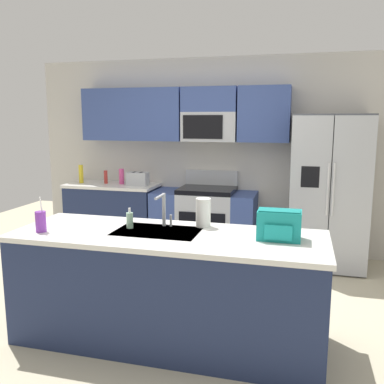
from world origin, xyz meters
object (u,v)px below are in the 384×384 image
(range_oven, at_px, (204,221))
(bottle_pink, at_px, (122,176))
(toaster, at_px, (138,179))
(bottle_yellow, at_px, (81,174))
(backpack, at_px, (279,224))
(drink_cup_purple, at_px, (41,221))
(soap_dispenser, at_px, (130,220))
(sink_faucet, at_px, (163,207))
(paper_towel_roll, at_px, (203,212))
(refrigerator, at_px, (328,192))
(pepper_mill, at_px, (106,177))

(range_oven, distance_m, bottle_pink, 1.31)
(toaster, relative_size, bottle_yellow, 1.10)
(backpack, bearing_deg, bottle_yellow, 142.88)
(drink_cup_purple, xyz_separation_m, soap_dispenser, (0.64, 0.29, -0.02))
(range_oven, distance_m, bottle_yellow, 1.87)
(sink_faucet, xyz_separation_m, backpack, (0.95, -0.14, -0.05))
(bottle_pink, xyz_separation_m, drink_cup_purple, (0.42, -2.49, -0.02))
(range_oven, xyz_separation_m, bottle_yellow, (-1.78, -0.04, 0.58))
(bottle_yellow, height_order, paper_towel_roll, bottle_yellow)
(refrigerator, bearing_deg, bottle_yellow, 179.40)
(range_oven, bearing_deg, pepper_mill, -179.90)
(bottle_pink, xyz_separation_m, soap_dispenser, (1.06, -2.20, -0.04))
(bottle_pink, bearing_deg, pepper_mill, -175.72)
(sink_faucet, bearing_deg, bottle_yellow, 133.25)
(bottle_pink, bearing_deg, drink_cup_purple, -80.35)
(bottle_yellow, xyz_separation_m, drink_cup_purple, (1.02, -2.44, -0.04))
(bottle_pink, relative_size, drink_cup_purple, 0.74)
(pepper_mill, relative_size, backpack, 0.57)
(toaster, relative_size, backpack, 0.88)
(sink_faucet, height_order, soap_dispenser, sink_faucet)
(bottle_yellow, bearing_deg, refrigerator, -0.60)
(soap_dispenser, bearing_deg, pepper_mill, 120.68)
(range_oven, relative_size, soap_dispenser, 8.00)
(bottle_yellow, height_order, sink_faucet, sink_faucet)
(pepper_mill, height_order, drink_cup_purple, drink_cup_purple)
(pepper_mill, bearing_deg, backpack, -41.36)
(drink_cup_purple, bearing_deg, sink_faucet, 24.11)
(range_oven, relative_size, bottle_pink, 6.43)
(toaster, bearing_deg, refrigerator, -0.45)
(sink_faucet, distance_m, paper_towel_roll, 0.33)
(drink_cup_purple, bearing_deg, toaster, 93.70)
(pepper_mill, bearing_deg, bottle_pink, 4.28)
(sink_faucet, xyz_separation_m, paper_towel_roll, (0.32, 0.09, -0.05))
(toaster, xyz_separation_m, pepper_mill, (-0.50, 0.05, 0.00))
(bottle_pink, distance_m, drink_cup_purple, 2.52)
(soap_dispenser, bearing_deg, drink_cup_purple, -155.68)
(toaster, bearing_deg, backpack, -47.05)
(bottle_yellow, relative_size, backpack, 0.79)
(pepper_mill, relative_size, drink_cup_purple, 0.64)
(bottle_yellow, bearing_deg, bottle_pink, 4.99)
(drink_cup_purple, xyz_separation_m, backpack, (1.85, 0.27, 0.03))
(bottle_yellow, distance_m, paper_towel_roll, 2.96)
(toaster, distance_m, sink_faucet, 2.28)
(pepper_mill, height_order, paper_towel_roll, paper_towel_roll)
(bottle_yellow, bearing_deg, sink_faucet, -46.75)
(pepper_mill, height_order, backpack, backpack)
(drink_cup_purple, bearing_deg, range_oven, 72.88)
(paper_towel_roll, bearing_deg, range_oven, 102.87)
(pepper_mill, bearing_deg, soap_dispenser, -59.32)
(refrigerator, bearing_deg, bottle_pink, 178.18)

